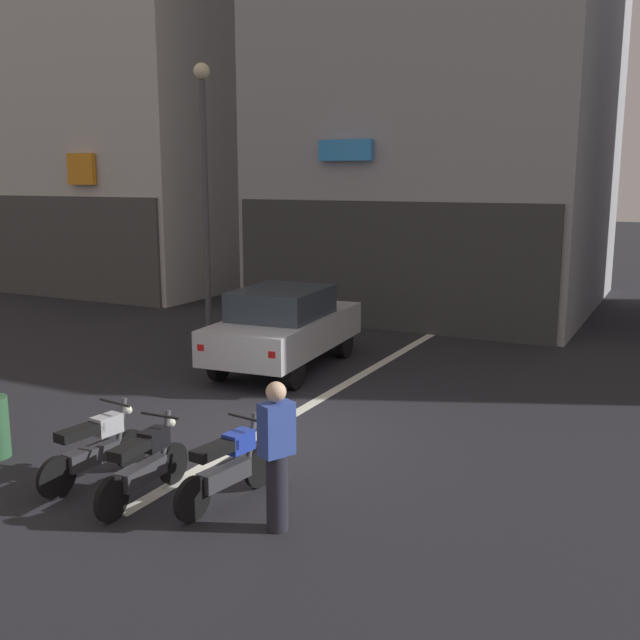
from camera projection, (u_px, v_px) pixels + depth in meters
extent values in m
plane|color=#232328|center=(259.00, 435.00, 11.04)|extent=(120.00, 120.00, 0.00)
cube|color=silver|center=(402.00, 351.00, 16.29)|extent=(0.20, 18.00, 0.01)
cube|color=#454543|center=(56.00, 248.00, 23.25)|extent=(8.17, 0.10, 3.20)
cube|color=orange|center=(81.00, 169.00, 22.13)|extent=(1.00, 0.16, 0.93)
cube|color=#373739|center=(386.00, 267.00, 18.30)|extent=(8.34, 0.10, 3.20)
cube|color=#3399F2|center=(345.00, 150.00, 18.19)|extent=(1.41, 0.16, 0.51)
cylinder|color=black|center=(278.00, 337.00, 16.28)|extent=(0.23, 0.65, 0.64)
cylinder|color=black|center=(344.00, 343.00, 15.71)|extent=(0.23, 0.65, 0.64)
cylinder|color=black|center=(219.00, 364.00, 13.92)|extent=(0.23, 0.65, 0.64)
cylinder|color=black|center=(294.00, 372.00, 13.35)|extent=(0.23, 0.65, 0.64)
cube|color=#B7BABF|center=(285.00, 332.00, 14.73)|extent=(2.08, 4.23, 0.66)
cube|color=#2D3842|center=(282.00, 303.00, 14.48)|extent=(1.70, 2.09, 0.56)
cube|color=red|center=(201.00, 347.00, 13.15)|extent=(0.14, 0.07, 0.12)
cube|color=red|center=(273.00, 354.00, 12.63)|extent=(0.14, 0.07, 0.12)
cylinder|color=#47474C|center=(206.00, 215.00, 16.75)|extent=(0.14, 0.14, 5.88)
sphere|color=beige|center=(202.00, 71.00, 16.16)|extent=(0.36, 0.36, 0.36)
cylinder|color=black|center=(131.00, 449.00, 9.73)|extent=(0.14, 0.52, 0.52)
cylinder|color=black|center=(56.00, 478.00, 8.81)|extent=(0.14, 0.52, 0.52)
cube|color=#38383D|center=(92.00, 455.00, 9.21)|extent=(0.30, 0.76, 0.22)
cube|color=black|center=(80.00, 432.00, 9.02)|extent=(0.30, 0.62, 0.12)
cube|color=#B2B5BA|center=(107.00, 425.00, 9.35)|extent=(0.27, 0.39, 0.24)
cylinder|color=#4C4C51|center=(121.00, 425.00, 9.54)|extent=(0.10, 0.24, 0.70)
cylinder|color=black|center=(114.00, 403.00, 9.42)|extent=(0.55, 0.11, 0.04)
sphere|color=silver|center=(128.00, 410.00, 9.61)|extent=(0.12, 0.12, 0.12)
cylinder|color=black|center=(174.00, 463.00, 9.24)|extent=(0.09, 0.52, 0.52)
cylinder|color=black|center=(112.00, 499.00, 8.22)|extent=(0.09, 0.52, 0.52)
cube|color=#38383D|center=(141.00, 473.00, 8.67)|extent=(0.23, 0.74, 0.22)
cube|color=black|center=(131.00, 449.00, 8.46)|extent=(0.24, 0.61, 0.12)
cube|color=black|center=(154.00, 439.00, 8.83)|extent=(0.23, 0.37, 0.24)
cylinder|color=#4C4C51|center=(165.00, 439.00, 9.04)|extent=(0.08, 0.24, 0.70)
cylinder|color=black|center=(160.00, 416.00, 8.91)|extent=(0.55, 0.06, 0.04)
sphere|color=silver|center=(171.00, 423.00, 9.12)|extent=(0.12, 0.12, 0.12)
cylinder|color=black|center=(259.00, 467.00, 9.13)|extent=(0.15, 0.52, 0.52)
cylinder|color=black|center=(192.00, 499.00, 8.22)|extent=(0.15, 0.52, 0.52)
cube|color=#38383D|center=(225.00, 475.00, 8.61)|extent=(0.31, 0.76, 0.22)
cube|color=black|center=(214.00, 450.00, 8.42)|extent=(0.31, 0.63, 0.12)
cube|color=#233DB7|center=(239.00, 441.00, 8.76)|extent=(0.27, 0.39, 0.24)
cylinder|color=#4C4C51|center=(251.00, 442.00, 8.94)|extent=(0.10, 0.25, 0.70)
cylinder|color=black|center=(246.00, 418.00, 8.82)|extent=(0.55, 0.12, 0.04)
sphere|color=silver|center=(257.00, 426.00, 9.01)|extent=(0.12, 0.12, 0.12)
cylinder|color=#23232D|center=(277.00, 493.00, 7.98)|extent=(0.24, 0.24, 0.86)
cube|color=#334CA5|center=(276.00, 429.00, 7.85)|extent=(0.35, 0.42, 0.58)
sphere|color=beige|center=(276.00, 392.00, 7.77)|extent=(0.22, 0.22, 0.22)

